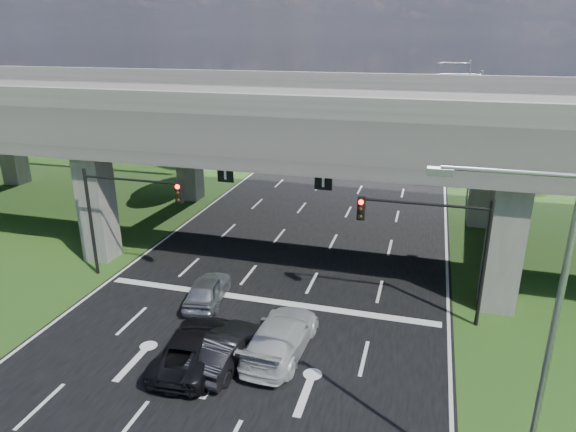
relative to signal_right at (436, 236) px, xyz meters
The scene contains 19 objects.
ground 9.71m from the signal_right, 153.26° to the right, with size 160.00×160.00×0.00m, color #284C18.
road 10.74m from the signal_right, 142.25° to the left, with size 18.00×120.00×0.03m, color black.
overpass 11.84m from the signal_right, 134.16° to the left, with size 80.00×15.00×10.00m.
warehouse 45.97m from the signal_right, 137.44° to the left, with size 20.00×10.00×4.00m, color #9E9E99.
signal_right is the anchor object (origin of this frame).
signal_left 15.65m from the signal_right, behind, with size 5.76×0.54×6.00m.
streetlight_near 10.33m from the signal_right, 77.12° to the right, with size 3.38×0.25×10.00m.
streetlight_far 20.25m from the signal_right, 83.53° to the left, with size 3.38×0.25×10.00m.
streetlight_beyond 36.17m from the signal_right, 86.39° to the left, with size 3.38×0.25×10.00m.
tree_left_near 31.01m from the signal_right, 134.63° to the left, with size 4.50×4.50×7.80m.
tree_left_mid 38.96m from the signal_right, 129.50° to the left, with size 3.91×3.90×6.76m.
tree_left_far 43.37m from the signal_right, 118.63° to the left, with size 4.80×4.80×8.32m.
tree_right_near 24.62m from the signal_right, 77.76° to the left, with size 4.20×4.20×7.28m.
tree_right_mid 33.10m from the signal_right, 75.62° to the left, with size 3.91×3.90×6.76m.
tree_right_far 40.29m from the signal_right, 83.99° to the left, with size 4.50×4.50×7.80m.
car_silver 11.16m from the signal_right, behind, with size 1.61×4.01×1.36m, color #B5B8BD.
car_dark 10.22m from the signal_right, 142.95° to the right, with size 1.48×4.26×1.40m, color black.
car_white 8.08m from the signal_right, 142.75° to the right, with size 2.17×5.33×1.55m, color #B5B5B5.
car_trailing 11.36m from the signal_right, 146.04° to the right, with size 2.35×5.09×1.41m, color black.
Camera 1 is at (7.21, -18.07, 12.63)m, focal length 32.00 mm.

